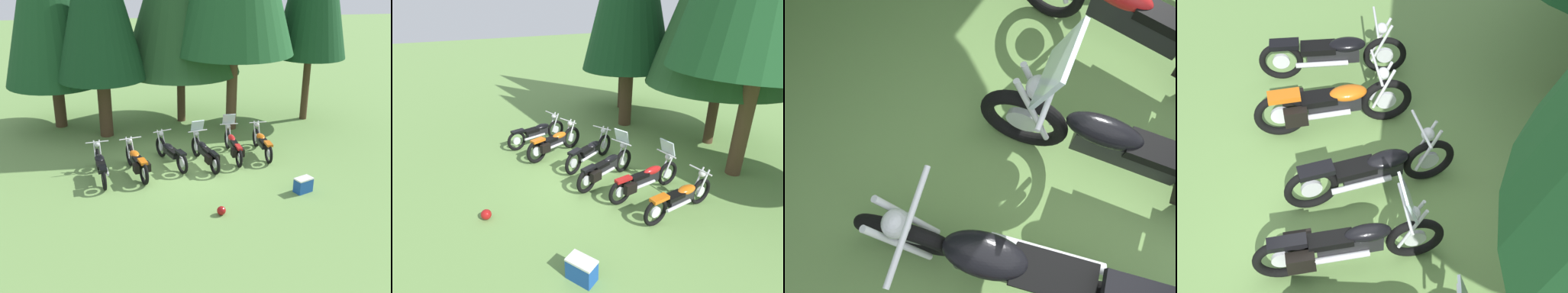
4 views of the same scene
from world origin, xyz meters
TOP-DOWN VIEW (x-y plane):
  - ground_plane at (0.00, 0.00)m, footprint 80.00×80.00m
  - motorcycle_2 at (-0.49, 0.11)m, footprint 1.01×2.14m
  - motorcycle_3 at (0.63, -0.10)m, footprint 0.88×2.19m
  - motorcycle_4 at (1.67, 0.38)m, footprint 0.64×2.32m

SIDE VIEW (x-z plane):
  - ground_plane at x=0.00m, z-range 0.00..0.00m
  - motorcycle_2 at x=-0.49m, z-range -0.06..0.94m
  - motorcycle_3 at x=0.63m, z-range -0.22..1.14m
  - motorcycle_4 at x=1.67m, z-range -0.21..1.14m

